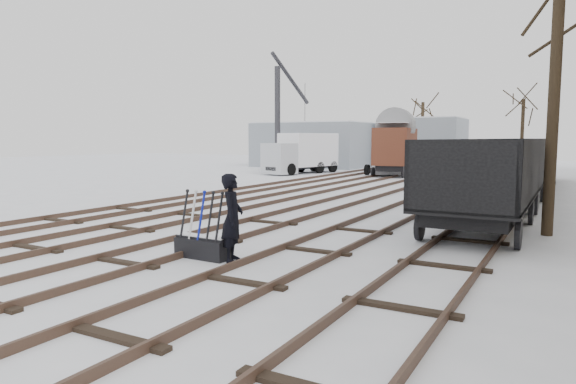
# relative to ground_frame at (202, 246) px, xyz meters

# --- Properties ---
(ground) EXTENTS (120.00, 120.00, 0.00)m
(ground) POSITION_rel_ground_frame_xyz_m (-1.13, -1.23, -0.28)
(ground) COLOR white
(ground) RESTS_ON ground
(tracks) EXTENTS (13.90, 52.00, 0.16)m
(tracks) POSITION_rel_ground_frame_xyz_m (-1.13, 12.45, -0.21)
(tracks) COLOR black
(tracks) RESTS_ON ground
(shed_left) EXTENTS (10.00, 8.00, 4.10)m
(shed_left) POSITION_rel_ground_frame_xyz_m (-14.13, 34.77, 1.76)
(shed_left) COLOR #97A0AA
(shed_left) RESTS_ON ground
(shed_right) EXTENTS (7.00, 6.00, 4.50)m
(shed_right) POSITION_rel_ground_frame_xyz_m (-5.13, 38.77, 1.96)
(shed_right) COLOR #97A0AA
(shed_right) RESTS_ON ground
(ground_frame) EXTENTS (1.31, 0.47, 1.49)m
(ground_frame) POSITION_rel_ground_frame_xyz_m (0.00, 0.00, 0.00)
(ground_frame) COLOR black
(ground_frame) RESTS_ON ground
(worker) EXTENTS (0.70, 0.82, 1.91)m
(worker) POSITION_rel_ground_frame_xyz_m (0.75, 0.10, 0.67)
(worker) COLOR black
(worker) RESTS_ON ground
(freight_wagon_a) EXTENTS (2.57, 6.42, 2.62)m
(freight_wagon_a) POSITION_rel_ground_frame_xyz_m (4.87, 6.38, 0.72)
(freight_wagon_a) COLOR black
(freight_wagon_a) RESTS_ON ground
(freight_wagon_b) EXTENTS (2.57, 6.42, 2.62)m
(freight_wagon_b) POSITION_rel_ground_frame_xyz_m (4.87, 12.78, 0.72)
(freight_wagon_b) COLOR black
(freight_wagon_b) RESTS_ON ground
(freight_wagon_c) EXTENTS (2.57, 6.42, 2.62)m
(freight_wagon_c) POSITION_rel_ground_frame_xyz_m (4.87, 19.18, 0.72)
(freight_wagon_c) COLOR black
(freight_wagon_c) RESTS_ON ground
(freight_wagon_d) EXTENTS (2.57, 6.42, 2.62)m
(freight_wagon_d) POSITION_rel_ground_frame_xyz_m (4.87, 25.58, 0.72)
(freight_wagon_d) COLOR black
(freight_wagon_d) RESTS_ON ground
(box_van_wagon) EXTENTS (3.13, 5.11, 3.69)m
(box_van_wagon) POSITION_rel_ground_frame_xyz_m (-3.83, 26.19, 1.86)
(box_van_wagon) COLOR black
(box_van_wagon) RESTS_ON ground
(lorry) EXTENTS (3.29, 6.92, 3.01)m
(lorry) POSITION_rel_ground_frame_xyz_m (-10.76, 25.36, 1.27)
(lorry) COLOR black
(lorry) RESTS_ON ground
(panel_van) EXTENTS (3.68, 5.24, 2.12)m
(panel_van) POSITION_rel_ground_frame_xyz_m (-4.83, 27.58, 0.82)
(panel_van) COLOR white
(panel_van) RESTS_ON ground
(crane) EXTENTS (2.04, 5.54, 9.41)m
(crane) POSITION_rel_ground_frame_xyz_m (-13.83, 27.22, 2.19)
(crane) COLOR #2E2E33
(crane) RESTS_ON ground
(tree_near) EXTENTS (0.30, 0.30, 7.38)m
(tree_near) POSITION_rel_ground_frame_xyz_m (6.56, 6.73, 3.41)
(tree_near) COLOR black
(tree_near) RESTS_ON ground
(tree_far_left) EXTENTS (0.30, 0.30, 5.98)m
(tree_far_left) POSITION_rel_ground_frame_xyz_m (-5.41, 39.43, 2.70)
(tree_far_left) COLOR black
(tree_far_left) RESTS_ON ground
(tree_far_right) EXTENTS (0.30, 0.30, 5.94)m
(tree_far_right) POSITION_rel_ground_frame_xyz_m (3.11, 39.85, 2.69)
(tree_far_right) COLOR black
(tree_far_right) RESTS_ON ground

